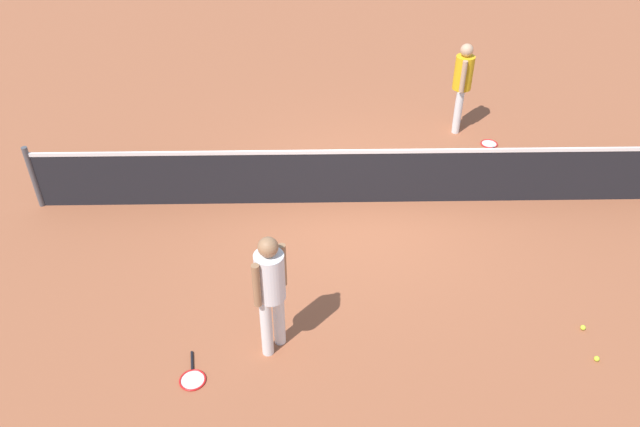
% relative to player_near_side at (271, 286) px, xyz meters
% --- Properties ---
extents(ground_plane, '(40.00, 40.00, 0.00)m').
position_rel_player_near_side_xyz_m(ground_plane, '(1.18, 3.02, -1.01)').
color(ground_plane, '#9E5638').
extents(court_net, '(10.09, 0.09, 1.07)m').
position_rel_player_near_side_xyz_m(court_net, '(1.18, 3.02, -0.51)').
color(court_net, '#4C4C51').
rests_on(court_net, ground_plane).
extents(player_near_side, '(0.48, 0.48, 1.70)m').
position_rel_player_near_side_xyz_m(player_near_side, '(0.00, 0.00, 0.00)').
color(player_near_side, white).
rests_on(player_near_side, ground_plane).
extents(player_far_side, '(0.41, 0.53, 1.70)m').
position_rel_player_near_side_xyz_m(player_far_side, '(3.25, 5.36, 0.00)').
color(player_far_side, white).
rests_on(player_far_side, ground_plane).
extents(tennis_racket_near_player, '(0.36, 0.60, 0.03)m').
position_rel_player_near_side_xyz_m(tennis_racket_near_player, '(-0.93, -0.47, -1.00)').
color(tennis_racket_near_player, red).
rests_on(tennis_racket_near_player, ground_plane).
extents(tennis_racket_far_player, '(0.39, 0.61, 0.03)m').
position_rel_player_near_side_xyz_m(tennis_racket_far_player, '(3.77, 4.76, -1.00)').
color(tennis_racket_far_player, red).
rests_on(tennis_racket_far_player, ground_plane).
extents(tennis_ball_by_net, '(0.07, 0.07, 0.07)m').
position_rel_player_near_side_xyz_m(tennis_ball_by_net, '(3.87, 0.21, -0.98)').
color(tennis_ball_by_net, '#C6E033').
rests_on(tennis_ball_by_net, ground_plane).
extents(tennis_ball_midcourt, '(0.07, 0.07, 0.07)m').
position_rel_player_near_side_xyz_m(tennis_ball_midcourt, '(3.86, -0.29, -0.98)').
color(tennis_ball_midcourt, '#C6E033').
rests_on(tennis_ball_midcourt, ground_plane).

